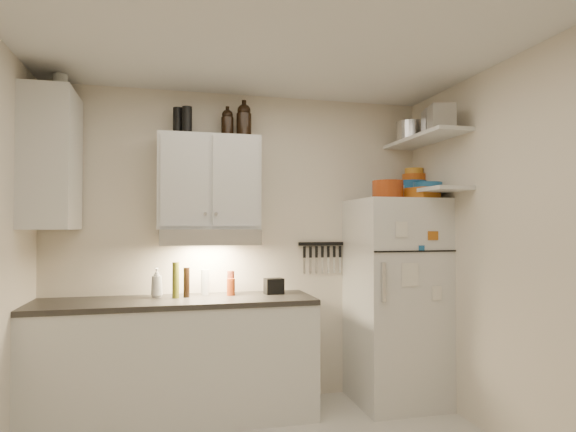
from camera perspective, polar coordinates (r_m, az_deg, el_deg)
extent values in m
cube|color=silver|center=(2.87, -0.56, 22.10)|extent=(3.20, 3.00, 0.02)
cube|color=beige|center=(4.12, -5.43, -3.65)|extent=(3.20, 0.02, 2.60)
cube|color=beige|center=(3.40, 26.97, -4.00)|extent=(0.02, 3.00, 2.60)
cube|color=silver|center=(3.90, -13.11, -16.55)|extent=(2.10, 0.60, 0.88)
cube|color=#2C2A26|center=(3.81, -13.07, -9.86)|extent=(2.10, 0.62, 0.04)
cube|color=silver|center=(3.93, -9.37, 3.91)|extent=(0.80, 0.33, 0.75)
cube|color=silver|center=(3.89, -26.22, 5.95)|extent=(0.33, 0.55, 1.00)
cube|color=silver|center=(3.85, -9.32, -2.46)|extent=(0.76, 0.46, 0.12)
cube|color=silver|center=(4.21, 12.64, -9.73)|extent=(0.70, 0.68, 1.70)
cube|color=silver|center=(4.20, 15.85, 8.76)|extent=(0.30, 0.95, 0.03)
cube|color=silver|center=(4.15, 15.89, 2.77)|extent=(0.30, 0.95, 0.03)
cube|color=black|center=(4.26, 3.99, -3.31)|extent=(0.42, 0.02, 0.03)
cylinder|color=#903410|center=(4.01, 11.74, 3.08)|extent=(0.33, 0.33, 0.15)
cube|color=#B25D16|center=(4.07, 15.34, 2.61)|extent=(0.28, 0.31, 0.09)
cylinder|color=silver|center=(4.06, 13.12, 2.79)|extent=(0.09, 0.09, 0.11)
cylinder|color=silver|center=(4.41, 14.30, 9.63)|extent=(0.31, 0.31, 0.17)
cube|color=#AAAAAD|center=(4.15, 17.13, 10.53)|extent=(0.25, 0.23, 0.20)
cube|color=#AAAAAD|center=(3.90, 17.71, 11.11)|extent=(0.22, 0.22, 0.18)
cylinder|color=#19558E|center=(4.44, 14.41, 3.37)|extent=(0.26, 0.26, 0.11)
cylinder|color=#C55012|center=(4.48, 14.71, 4.40)|extent=(0.21, 0.21, 0.06)
cylinder|color=orange|center=(4.49, 14.71, 5.14)|extent=(0.16, 0.16, 0.05)
cylinder|color=#19558E|center=(4.11, 16.21, 3.43)|extent=(0.31, 0.31, 0.06)
cylinder|color=black|center=(3.97, -11.87, 10.98)|extent=(0.09, 0.09, 0.22)
cylinder|color=black|center=(4.03, -12.92, 10.82)|extent=(0.10, 0.10, 0.23)
cylinder|color=silver|center=(4.03, -25.38, 13.93)|extent=(0.11, 0.11, 0.14)
imported|color=silver|center=(3.91, -15.29, -7.42)|extent=(0.13, 0.13, 0.26)
cylinder|color=brown|center=(3.97, -6.80, -7.85)|extent=(0.07, 0.07, 0.19)
cylinder|color=#565A16|center=(3.84, -13.17, -7.41)|extent=(0.06, 0.06, 0.28)
cylinder|color=black|center=(3.86, -11.93, -7.70)|extent=(0.05, 0.05, 0.23)
cylinder|color=silver|center=(3.96, -9.80, -7.75)|extent=(0.07, 0.07, 0.21)
cylinder|color=#903410|center=(3.92, -6.79, -8.35)|extent=(0.07, 0.07, 0.13)
cube|color=black|center=(3.98, -1.69, -8.31)|extent=(0.16, 0.12, 0.13)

